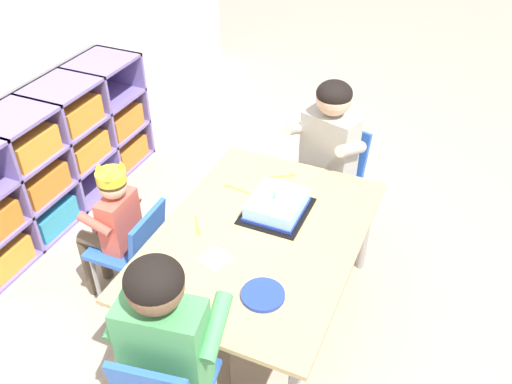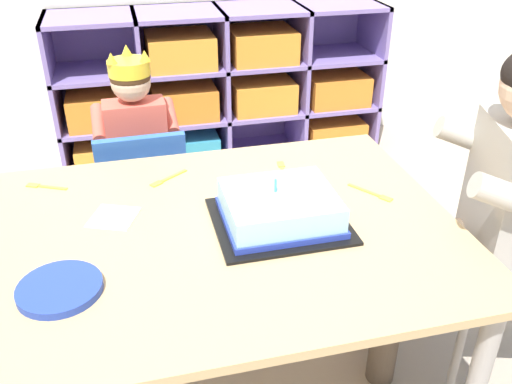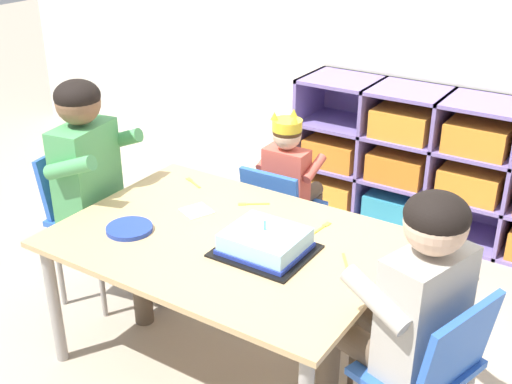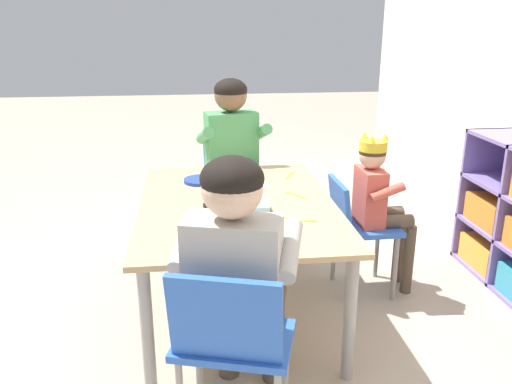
% 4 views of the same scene
% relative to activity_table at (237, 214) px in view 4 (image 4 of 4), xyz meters
% --- Properties ---
extents(ground, '(16.00, 16.00, 0.00)m').
position_rel_activity_table_xyz_m(ground, '(0.00, 0.00, -0.51)').
color(ground, tan).
extents(activity_table, '(1.26, 0.90, 0.57)m').
position_rel_activity_table_xyz_m(activity_table, '(0.00, 0.00, 0.00)').
color(activity_table, tan).
rests_on(activity_table, ground).
extents(classroom_chair_blue, '(0.33, 0.33, 0.61)m').
position_rel_activity_table_xyz_m(classroom_chair_blue, '(-0.13, 0.63, -0.13)').
color(classroom_chair_blue, blue).
rests_on(classroom_chair_blue, ground).
extents(child_with_crown, '(0.30, 0.31, 0.85)m').
position_rel_activity_table_xyz_m(child_with_crown, '(-0.14, 0.73, 0.02)').
color(child_with_crown, '#D15647').
rests_on(child_with_crown, ground).
extents(classroom_chair_adult_side, '(0.36, 0.36, 0.72)m').
position_rel_activity_table_xyz_m(classroom_chair_adult_side, '(-0.81, 0.02, -0.06)').
color(classroom_chair_adult_side, blue).
rests_on(classroom_chair_adult_side, ground).
extents(adult_helper_seated, '(0.46, 0.44, 1.06)m').
position_rel_activity_table_xyz_m(adult_helper_seated, '(-0.70, 0.04, 0.15)').
color(adult_helper_seated, '#4C9E5B').
rests_on(adult_helper_seated, ground).
extents(classroom_chair_guest_side, '(0.40, 0.44, 0.67)m').
position_rel_activity_table_xyz_m(classroom_chair_guest_side, '(0.86, -0.10, -0.10)').
color(classroom_chair_guest_side, blue).
rests_on(classroom_chair_guest_side, ground).
extents(guest_at_table_side, '(0.47, 0.46, 0.99)m').
position_rel_activity_table_xyz_m(guest_at_table_side, '(0.75, -0.06, 0.10)').
color(guest_at_table_side, '#B2ADA3').
rests_on(guest_at_table_side, ground).
extents(birthday_cake_on_tray, '(0.33, 0.30, 0.12)m').
position_rel_activity_table_xyz_m(birthday_cake_on_tray, '(0.18, -0.01, 0.09)').
color(birthday_cake_on_tray, black).
rests_on(birthday_cake_on_tray, activity_table).
extents(paper_plate_stack, '(0.18, 0.18, 0.02)m').
position_rel_activity_table_xyz_m(paper_plate_stack, '(-0.34, -0.16, 0.07)').
color(paper_plate_stack, '#233DA3').
rests_on(paper_plate_stack, activity_table).
extents(paper_napkin_square, '(0.15, 0.15, 0.00)m').
position_rel_activity_table_xyz_m(paper_napkin_square, '(-0.23, 0.11, 0.06)').
color(paper_napkin_square, white).
rests_on(paper_napkin_square, activity_table).
extents(fork_beside_plate_stack, '(0.09, 0.12, 0.00)m').
position_rel_activity_table_xyz_m(fork_beside_plate_stack, '(0.47, 0.06, 0.06)').
color(fork_beside_plate_stack, yellow).
rests_on(fork_beside_plate_stack, activity_table).
extents(fork_by_napkin, '(0.12, 0.07, 0.00)m').
position_rel_activity_table_xyz_m(fork_by_napkin, '(-0.41, 0.33, 0.06)').
color(fork_by_napkin, yellow).
rests_on(fork_by_napkin, activity_table).
extents(fork_near_cake_tray, '(0.03, 0.14, 0.00)m').
position_rel_activity_table_xyz_m(fork_near_cake_tray, '(0.27, 0.25, 0.06)').
color(fork_near_cake_tray, yellow).
rests_on(fork_near_cake_tray, activity_table).
extents(fork_near_child_seat, '(0.12, 0.09, 0.00)m').
position_rel_activity_table_xyz_m(fork_near_child_seat, '(-0.07, 0.29, 0.06)').
color(fork_near_child_seat, yellow).
rests_on(fork_near_child_seat, activity_table).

